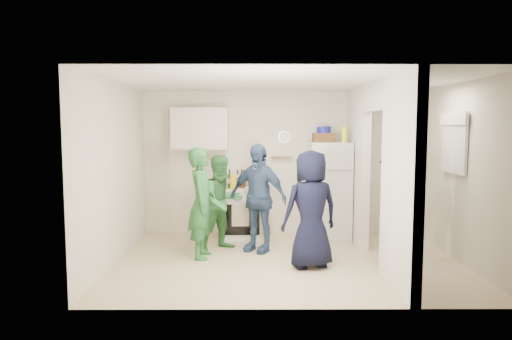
{
  "coord_description": "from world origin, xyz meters",
  "views": [
    {
      "loc": [
        -0.48,
        -6.26,
        1.89
      ],
      "look_at": [
        -0.45,
        0.4,
        1.25
      ],
      "focal_mm": 32.0,
      "sensor_mm": 36.0,
      "label": 1
    }
  ],
  "objects": [
    {
      "name": "wall_back",
      "position": [
        0.0,
        1.7,
        1.25
      ],
      "size": [
        4.8,
        0.0,
        4.8
      ],
      "primitive_type": "plane",
      "rotation": [
        1.57,
        0.0,
        0.0
      ],
      "color": "silver",
      "rests_on": "floor"
    },
    {
      "name": "bottle_f",
      "position": [
        -0.51,
        1.41,
        1.0
      ],
      "size": [
        0.06,
        0.06,
        0.29
      ],
      "primitive_type": "cylinder",
      "color": "#143920",
      "rests_on": "stove"
    },
    {
      "name": "person_green_left",
      "position": [
        -1.23,
        0.2,
        0.79
      ],
      "size": [
        0.4,
        0.59,
        1.59
      ],
      "primitive_type": "imported",
      "rotation": [
        0.0,
        0.0,
        1.53
      ],
      "color": "#2A692F",
      "rests_on": "floor"
    },
    {
      "name": "yellow_cup_stack_stove",
      "position": [
        -0.82,
        1.15,
        0.98
      ],
      "size": [
        0.09,
        0.09,
        0.25
      ],
      "primitive_type": "cylinder",
      "color": "yellow",
      "rests_on": "stove"
    },
    {
      "name": "bottle_a",
      "position": [
        -0.99,
        1.5,
        1.01
      ],
      "size": [
        0.07,
        0.07,
        0.32
      ],
      "primitive_type": "cylinder",
      "color": "brown",
      "rests_on": "stove"
    },
    {
      "name": "bottle_b",
      "position": [
        -0.89,
        1.3,
        1.01
      ],
      "size": [
        0.07,
        0.07,
        0.31
      ],
      "primitive_type": "cylinder",
      "color": "#1A4416",
      "rests_on": "stove"
    },
    {
      "name": "floor",
      "position": [
        0.0,
        0.0,
        0.0
      ],
      "size": [
        4.8,
        4.8,
        0.0
      ],
      "primitive_type": "plane",
      "color": "#C7B38C",
      "rests_on": "ground"
    },
    {
      "name": "bottle_i",
      "position": [
        -0.65,
        1.45,
        1.0
      ],
      "size": [
        0.07,
        0.07,
        0.3
      ],
      "primitive_type": "cylinder",
      "color": "#58320F",
      "rests_on": "stove"
    },
    {
      "name": "yellow_cup_stack_top",
      "position": [
        1.01,
        1.24,
        1.75
      ],
      "size": [
        0.09,
        0.09,
        0.25
      ],
      "primitive_type": "cylinder",
      "color": "#F3FF15",
      "rests_on": "fridge"
    },
    {
      "name": "nook_window_frame",
      "position": [
        2.36,
        0.2,
        1.65
      ],
      "size": [
        0.04,
        0.76,
        0.86
      ],
      "primitive_type": "cube",
      "color": "white",
      "rests_on": "wall_right"
    },
    {
      "name": "wall_front",
      "position": [
        0.0,
        -1.7,
        1.25
      ],
      "size": [
        4.8,
        0.0,
        4.8
      ],
      "primitive_type": "plane",
      "rotation": [
        -1.57,
        0.0,
        0.0
      ],
      "color": "silver",
      "rests_on": "floor"
    },
    {
      "name": "upper_cabinet",
      "position": [
        -1.4,
        1.52,
        1.85
      ],
      "size": [
        0.95,
        0.34,
        0.7
      ],
      "primitive_type": "cube",
      "color": "silver",
      "rests_on": "wall_back"
    },
    {
      "name": "partition_pier_front",
      "position": [
        1.2,
        -1.1,
        1.25
      ],
      "size": [
        0.12,
        1.2,
        2.5
      ],
      "primitive_type": "cube",
      "color": "silver",
      "rests_on": "floor"
    },
    {
      "name": "wall_right",
      "position": [
        2.4,
        0.0,
        1.25
      ],
      "size": [
        0.0,
        3.4,
        3.4
      ],
      "primitive_type": "plane",
      "rotation": [
        1.57,
        0.0,
        -1.57
      ],
      "color": "silver",
      "rests_on": "floor"
    },
    {
      "name": "nook_valance",
      "position": [
        2.34,
        0.2,
        2.0
      ],
      "size": [
        0.04,
        0.82,
        0.18
      ],
      "primitive_type": "cube",
      "color": "white",
      "rests_on": "wall_right"
    },
    {
      "name": "nook_window",
      "position": [
        2.38,
        0.2,
        1.65
      ],
      "size": [
        0.03,
        0.7,
        0.8
      ],
      "primitive_type": "cube",
      "color": "black",
      "rests_on": "wall_right"
    },
    {
      "name": "person_navy",
      "position": [
        0.28,
        -0.27,
        0.79
      ],
      "size": [
        0.89,
        0.71,
        1.58
      ],
      "primitive_type": "imported",
      "rotation": [
        0.0,
        0.0,
        -2.83
      ],
      "color": "black",
      "rests_on": "floor"
    },
    {
      "name": "bottle_c",
      "position": [
        -0.76,
        1.51,
        1.0
      ],
      "size": [
        0.08,
        0.08,
        0.29
      ],
      "primitive_type": "cylinder",
      "color": "silver",
      "rests_on": "stove"
    },
    {
      "name": "ceiling",
      "position": [
        0.0,
        0.0,
        2.5
      ],
      "size": [
        4.8,
        4.8,
        0.0
      ],
      "primitive_type": "plane",
      "rotation": [
        3.14,
        0.0,
        0.0
      ],
      "color": "white",
      "rests_on": "wall_back"
    },
    {
      "name": "person_green_center",
      "position": [
        -0.97,
        0.63,
        0.73
      ],
      "size": [
        0.89,
        0.85,
        1.45
      ],
      "primitive_type": "imported",
      "rotation": [
        0.0,
        0.0,
        0.59
      ],
      "color": "#367B46",
      "rests_on": "floor"
    },
    {
      "name": "wall_left",
      "position": [
        -2.4,
        0.0,
        1.25
      ],
      "size": [
        0.0,
        3.4,
        3.4
      ],
      "primitive_type": "plane",
      "rotation": [
        1.57,
        0.0,
        1.57
      ],
      "color": "silver",
      "rests_on": "floor"
    },
    {
      "name": "bottle_g",
      "position": [
        -0.44,
        1.51,
        0.98
      ],
      "size": [
        0.06,
        0.06,
        0.25
      ],
      "primitive_type": "cylinder",
      "color": "brown",
      "rests_on": "stove"
    },
    {
      "name": "person_nook",
      "position": [
        1.59,
        0.1,
        0.79
      ],
      "size": [
        0.87,
        1.15,
        1.58
      ],
      "primitive_type": "imported",
      "rotation": [
        0.0,
        0.0,
        -1.87
      ],
      "color": "black",
      "rests_on": "floor"
    },
    {
      "name": "wicker_basket",
      "position": [
        0.69,
        1.39,
        1.7
      ],
      "size": [
        0.35,
        0.25,
        0.15
      ],
      "primitive_type": "cube",
      "color": "brown",
      "rests_on": "fridge"
    },
    {
      "name": "bottle_d",
      "position": [
        -0.68,
        1.34,
        1.01
      ],
      "size": [
        0.07,
        0.07,
        0.31
      ],
      "primitive_type": "cylinder",
      "color": "#622611",
      "rests_on": "stove"
    },
    {
      "name": "blue_bowl",
      "position": [
        0.69,
        1.39,
        1.83
      ],
      "size": [
        0.24,
        0.24,
        0.11
      ],
      "primitive_type": "cylinder",
      "color": "navy",
      "rests_on": "wicker_basket"
    },
    {
      "name": "stove",
      "position": [
        -0.7,
        1.37,
        0.43
      ],
      "size": [
        0.72,
        0.6,
        0.86
      ],
      "primitive_type": "cube",
      "color": "white",
      "rests_on": "floor"
    },
    {
      "name": "bottle_e",
      "position": [
        -0.61,
        1.54,
        0.98
      ],
      "size": [
        0.07,
        0.07,
        0.24
      ],
      "primitive_type": "cylinder",
      "color": "#A5AEB7",
      "rests_on": "stove"
    },
    {
      "name": "person_denim",
      "position": [
        -0.42,
        0.54,
        0.82
      ],
      "size": [
        1.02,
        0.84,
        1.63
      ],
      "primitive_type": "imported",
      "rotation": [
        0.0,
        0.0,
        -0.54
      ],
      "color": "#344F73",
      "rests_on": "floor"
    },
    {
      "name": "wall_clock",
      "position": [
        0.05,
        1.68,
        1.7
      ],
      "size": [
        0.22,
        0.02,
        0.22
      ],
      "primitive_type": "cylinder",
      "rotation": [
        1.57,
        0.0,
        0.0
      ],
      "color": "white",
      "rests_on": "wall_back"
    },
    {
      "name": "partition_pier_back",
      "position": [
        1.2,
        1.1,
        1.25
      ],
      "size": [
        0.12,
        1.2,
        2.5
      ],
      "primitive_type": "cube",
      "color": "silver",
      "rests_on": "floor"
    },
    {
      "name": "bottle_j",
      "position": [
        -0.41,
        1.28,
        1.0
      ],
      "size": [
        0.06,
        0.06,
        0.29
      ],
      "primitive_type": "cylinder",
      "color": "#216125",
      "rests_on": "stove"
    },
    {
      "name": "fridge",
      "position": [
        0.79,
        1.34,
        0.81
      ],
      "size": [
        0.67,
        0.65,
        1.63
      ],
      "primitive_type": "cube",
      "color": "silver",
      "rests_on": "floor"
    },
    {
      "name": "spice_shelf",
      "position": [
        0.0,
        1.65,
        1.35
      ],
      "size": [
        0.35,
        0.08,
        0.03
      ],
      "primitive_type": "cube",
      "color": "olive",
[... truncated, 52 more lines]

